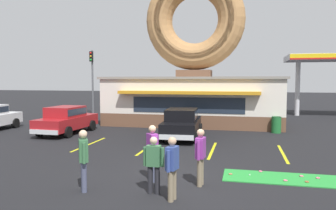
% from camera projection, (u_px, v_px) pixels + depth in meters
% --- Properties ---
extents(ground_plane, '(160.00, 160.00, 0.00)m').
position_uv_depth(ground_plane, '(171.00, 183.00, 9.97)').
color(ground_plane, black).
extents(donut_shop_building, '(12.30, 6.75, 10.96)m').
position_uv_depth(donut_shop_building, '(194.00, 72.00, 23.55)').
color(donut_shop_building, brown).
rests_on(donut_shop_building, ground).
extents(putting_mat, '(4.05, 1.37, 0.03)m').
position_uv_depth(putting_mat, '(288.00, 179.00, 10.36)').
color(putting_mat, green).
rests_on(putting_mat, ground).
extents(mini_donut_near_left, '(0.13, 0.13, 0.04)m').
position_uv_depth(mini_donut_near_left, '(261.00, 171.00, 11.09)').
color(mini_donut_near_left, '#D8667F').
rests_on(mini_donut_near_left, putting_mat).
extents(mini_donut_near_right, '(0.13, 0.13, 0.04)m').
position_uv_depth(mini_donut_near_right, '(301.00, 176.00, 10.55)').
color(mini_donut_near_right, '#D8667F').
rests_on(mini_donut_near_right, putting_mat).
extents(mini_donut_mid_left, '(0.13, 0.13, 0.04)m').
position_uv_depth(mini_donut_mid_left, '(318.00, 178.00, 10.34)').
color(mini_donut_mid_left, '#D8667F').
rests_on(mini_donut_mid_left, putting_mat).
extents(mini_donut_mid_centre, '(0.13, 0.13, 0.04)m').
position_uv_depth(mini_donut_mid_centre, '(285.00, 180.00, 10.08)').
color(mini_donut_mid_centre, '#D8667F').
rests_on(mini_donut_mid_centre, putting_mat).
extents(mini_donut_mid_right, '(0.13, 0.13, 0.04)m').
position_uv_depth(mini_donut_mid_right, '(231.00, 174.00, 10.78)').
color(mini_donut_mid_right, '#A5724C').
rests_on(mini_donut_mid_right, putting_mat).
extents(mini_donut_far_left, '(0.13, 0.13, 0.04)m').
position_uv_depth(mini_donut_far_left, '(307.00, 182.00, 9.96)').
color(mini_donut_far_left, brown).
rests_on(mini_donut_far_left, putting_mat).
extents(golf_ball, '(0.04, 0.04, 0.04)m').
position_uv_depth(golf_ball, '(250.00, 175.00, 10.67)').
color(golf_ball, white).
rests_on(golf_ball, putting_mat).
extents(car_black, '(2.18, 4.65, 1.60)m').
position_uv_depth(car_black, '(182.00, 122.00, 17.65)').
color(car_black, black).
rests_on(car_black, ground).
extents(car_red, '(2.09, 4.61, 1.60)m').
position_uv_depth(car_red, '(67.00, 119.00, 19.19)').
color(car_red, maroon).
rests_on(car_red, ground).
extents(pedestrian_blue_sweater_man, '(0.29, 0.59, 1.70)m').
position_uv_depth(pedestrian_blue_sweater_man, '(200.00, 154.00, 9.67)').
color(pedestrian_blue_sweater_man, '#7F7056').
rests_on(pedestrian_blue_sweater_man, ground).
extents(pedestrian_hooded_kid, '(0.43, 0.47, 1.75)m').
position_uv_depth(pedestrian_hooded_kid, '(152.00, 150.00, 10.11)').
color(pedestrian_hooded_kid, '#474C66').
rests_on(pedestrian_hooded_kid, ground).
extents(pedestrian_leather_jacket_man, '(0.60, 0.24, 1.59)m').
position_uv_depth(pedestrian_leather_jacket_man, '(154.00, 163.00, 8.98)').
color(pedestrian_leather_jacket_man, '#232328').
rests_on(pedestrian_leather_jacket_man, ground).
extents(pedestrian_clipboard_woman, '(0.31, 0.59, 1.67)m').
position_uv_depth(pedestrian_clipboard_woman, '(172.00, 165.00, 8.48)').
color(pedestrian_clipboard_woman, '#7F7056').
rests_on(pedestrian_clipboard_woman, ground).
extents(pedestrian_beanie_man, '(0.40, 0.52, 1.75)m').
position_uv_depth(pedestrian_beanie_man, '(83.00, 157.00, 9.18)').
color(pedestrian_beanie_man, '#474C66').
rests_on(pedestrian_beanie_man, ground).
extents(trash_bin, '(0.57, 0.57, 0.97)m').
position_uv_depth(trash_bin, '(276.00, 125.00, 19.45)').
color(trash_bin, '#1E662D').
rests_on(trash_bin, ground).
extents(traffic_light_pole, '(0.28, 0.47, 5.80)m').
position_uv_depth(traffic_light_pole, '(92.00, 74.00, 29.44)').
color(traffic_light_pole, '#595B60').
rests_on(traffic_light_pole, ground).
extents(parking_stripe_far_left, '(0.12, 3.60, 0.01)m').
position_uv_depth(parking_stripe_far_left, '(89.00, 144.00, 16.00)').
color(parking_stripe_far_left, yellow).
rests_on(parking_stripe_far_left, ground).
extents(parking_stripe_left, '(0.12, 3.60, 0.01)m').
position_uv_depth(parking_stripe_left, '(148.00, 147.00, 15.33)').
color(parking_stripe_left, yellow).
rests_on(parking_stripe_left, ground).
extents(parking_stripe_mid_left, '(0.12, 3.60, 0.01)m').
position_uv_depth(parking_stripe_mid_left, '(212.00, 150.00, 14.66)').
color(parking_stripe_mid_left, yellow).
rests_on(parking_stripe_mid_left, ground).
extents(parking_stripe_centre, '(0.12, 3.60, 0.01)m').
position_uv_depth(parking_stripe_centre, '(283.00, 154.00, 13.98)').
color(parking_stripe_centre, yellow).
rests_on(parking_stripe_centre, ground).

